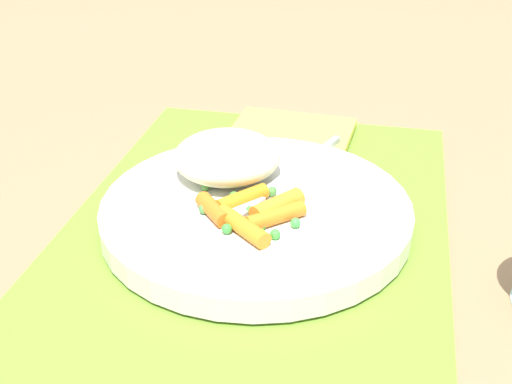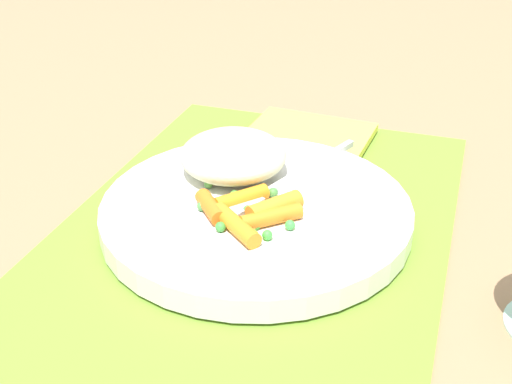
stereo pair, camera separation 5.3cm
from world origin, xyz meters
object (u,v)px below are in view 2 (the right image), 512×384
Objects in this scene: rice_mound at (233,155)px; fork at (279,186)px; carrot_portion at (249,211)px; plate at (256,213)px; napkin at (314,134)px.

rice_mound is 0.54× the size of fork.
rice_mound reaches higher than carrot_portion.
fork is (-0.03, 0.01, 0.01)m from plate.
napkin is at bearing 178.66° from plate.
napkin is (-0.21, 0.00, -0.02)m from carrot_portion.
napkin is at bearing 164.26° from rice_mound.
rice_mound is 0.74× the size of napkin.
plate is 2.75× the size of rice_mound.
plate is at bearing -21.86° from fork.
carrot_portion reaches higher than napkin.
rice_mound is 0.15m from napkin.
plate is 0.03m from carrot_portion.
fork is at bearing 158.14° from plate.
carrot_portion is 0.52× the size of fork.
plate is at bearing -1.34° from napkin.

